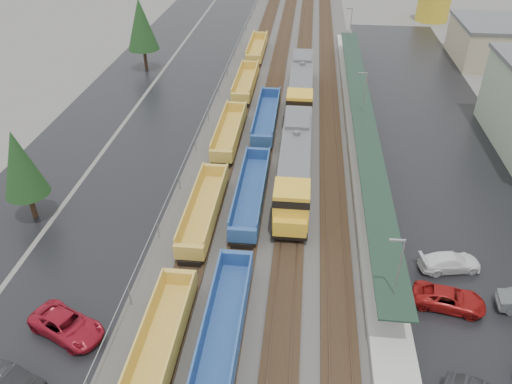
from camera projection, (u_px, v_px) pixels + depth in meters
ballast_strip at (286, 100)px, 69.93m from camera, size 20.00×160.00×0.08m
trackbed at (286, 99)px, 69.87m from camera, size 14.60×160.00×0.22m
west_parking_lot at (181, 95)px, 71.26m from camera, size 10.00×160.00×0.02m
west_road at (113, 93)px, 72.12m from camera, size 9.00×160.00×0.02m
east_commuter_lot at (439, 140)px, 60.02m from camera, size 16.00×100.00×0.02m
station_platform at (360, 130)px, 60.45m from camera, size 3.00×80.00×8.00m
chainlink_fence at (217, 91)px, 68.60m from camera, size 0.08×160.04×2.02m
tree_west_near at (20, 163)px, 43.81m from camera, size 3.96×3.96×9.00m
tree_west_far at (141, 24)px, 76.28m from camera, size 4.84×4.84×11.00m
tree_east at (511, 67)px, 62.28m from camera, size 4.40×4.40×10.00m
locomotive_lead at (295, 165)px, 50.07m from camera, size 3.18×20.95×4.74m
locomotive_trail at (301, 87)px, 67.45m from camera, size 3.18×20.95×4.74m
well_string_yellow at (204, 210)px, 45.99m from camera, size 2.57×108.56×2.28m
well_string_blue at (223, 331)px, 34.17m from camera, size 2.58×83.42×2.28m
storage_tank at (434, 4)px, 102.90m from camera, size 6.60×6.60×6.60m
parked_car_west_b at (10, 381)px, 31.31m from camera, size 2.71×4.87×1.52m
parked_car_west_c at (67, 325)px, 35.02m from camera, size 4.73×6.27×1.58m
parked_car_east_b at (449, 299)px, 37.22m from camera, size 3.35×5.63×1.47m
parked_car_east_c at (450, 262)px, 40.63m from camera, size 3.01×5.34×1.46m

